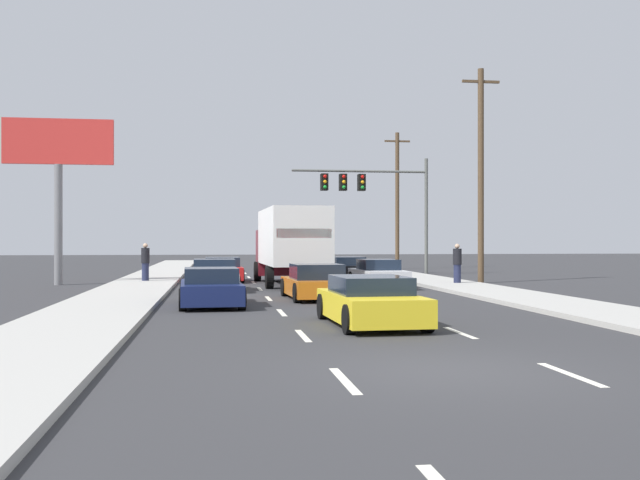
{
  "coord_description": "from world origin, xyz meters",
  "views": [
    {
      "loc": [
        -3.52,
        -10.98,
        1.99
      ],
      "look_at": [
        0.29,
        15.82,
        2.01
      ],
      "focal_mm": 41.62,
      "sensor_mm": 36.0,
      "label": 1
    }
  ],
  "objects_px": {
    "box_truck": "(290,241)",
    "roadside_billboard": "(58,163)",
    "car_black": "(348,269)",
    "car_yellow": "(371,302)",
    "utility_pole_mid": "(481,173)",
    "car_orange": "(316,283)",
    "car_red": "(222,270)",
    "car_silver": "(214,276)",
    "pedestrian_mid_block": "(457,263)",
    "car_white": "(378,275)",
    "car_navy": "(211,288)",
    "pedestrian_near_corner": "(145,262)",
    "traffic_signal_mast": "(365,189)",
    "utility_pole_far": "(397,199)"
  },
  "relations": [
    {
      "from": "box_truck",
      "to": "pedestrian_near_corner",
      "type": "height_order",
      "value": "box_truck"
    },
    {
      "from": "car_navy",
      "to": "pedestrian_mid_block",
      "type": "height_order",
      "value": "pedestrian_mid_block"
    },
    {
      "from": "box_truck",
      "to": "roadside_billboard",
      "type": "xyz_separation_m",
      "value": [
        -10.25,
        1.54,
        3.48
      ]
    },
    {
      "from": "car_red",
      "to": "roadside_billboard",
      "type": "xyz_separation_m",
      "value": [
        -7.29,
        -1.75,
        4.9
      ]
    },
    {
      "from": "box_truck",
      "to": "pedestrian_near_corner",
      "type": "distance_m",
      "value": 6.89
    },
    {
      "from": "car_white",
      "to": "car_orange",
      "type": "bearing_deg",
      "value": -121.49
    },
    {
      "from": "car_navy",
      "to": "utility_pole_mid",
      "type": "distance_m",
      "value": 16.92
    },
    {
      "from": "car_red",
      "to": "traffic_signal_mast",
      "type": "distance_m",
      "value": 10.79
    },
    {
      "from": "car_orange",
      "to": "car_red",
      "type": "bearing_deg",
      "value": 105.05
    },
    {
      "from": "roadside_billboard",
      "to": "car_silver",
      "type": "bearing_deg",
      "value": -34.77
    },
    {
      "from": "car_silver",
      "to": "traffic_signal_mast",
      "type": "xyz_separation_m",
      "value": [
        8.57,
        12.01,
        4.38
      ]
    },
    {
      "from": "box_truck",
      "to": "car_orange",
      "type": "relative_size",
      "value": 2.18
    },
    {
      "from": "box_truck",
      "to": "car_navy",
      "type": "bearing_deg",
      "value": -108.69
    },
    {
      "from": "car_orange",
      "to": "car_navy",
      "type": "bearing_deg",
      "value": -148.15
    },
    {
      "from": "car_yellow",
      "to": "pedestrian_near_corner",
      "type": "bearing_deg",
      "value": 110.75
    },
    {
      "from": "car_red",
      "to": "car_orange",
      "type": "distance_m",
      "value": 11.68
    },
    {
      "from": "car_yellow",
      "to": "car_white",
      "type": "relative_size",
      "value": 1.01
    },
    {
      "from": "car_black",
      "to": "traffic_signal_mast",
      "type": "bearing_deg",
      "value": 66.66
    },
    {
      "from": "utility_pole_mid",
      "to": "box_truck",
      "type": "bearing_deg",
      "value": -177.91
    },
    {
      "from": "box_truck",
      "to": "car_white",
      "type": "relative_size",
      "value": 2.1
    },
    {
      "from": "car_red",
      "to": "utility_pole_mid",
      "type": "xyz_separation_m",
      "value": [
        11.96,
        -2.96,
        4.61
      ]
    },
    {
      "from": "car_red",
      "to": "pedestrian_mid_block",
      "type": "relative_size",
      "value": 2.41
    },
    {
      "from": "car_navy",
      "to": "car_black",
      "type": "height_order",
      "value": "car_navy"
    },
    {
      "from": "car_silver",
      "to": "box_truck",
      "type": "xyz_separation_m",
      "value": [
        3.34,
        3.26,
        1.4
      ]
    },
    {
      "from": "traffic_signal_mast",
      "to": "utility_pole_mid",
      "type": "bearing_deg",
      "value": -65.89
    },
    {
      "from": "car_orange",
      "to": "car_yellow",
      "type": "xyz_separation_m",
      "value": [
        0.23,
        -7.87,
        0.0
      ]
    },
    {
      "from": "car_white",
      "to": "pedestrian_near_corner",
      "type": "relative_size",
      "value": 2.45
    },
    {
      "from": "roadside_billboard",
      "to": "pedestrian_mid_block",
      "type": "distance_m",
      "value": 18.29
    },
    {
      "from": "roadside_billboard",
      "to": "car_orange",
      "type": "bearing_deg",
      "value": -42.71
    },
    {
      "from": "car_orange",
      "to": "car_white",
      "type": "distance_m",
      "value": 6.53
    },
    {
      "from": "car_navy",
      "to": "pedestrian_mid_block",
      "type": "bearing_deg",
      "value": 38.89
    },
    {
      "from": "car_red",
      "to": "car_white",
      "type": "distance_m",
      "value": 8.61
    },
    {
      "from": "car_navy",
      "to": "car_white",
      "type": "xyz_separation_m",
      "value": [
        6.92,
        7.75,
        0.02
      ]
    },
    {
      "from": "car_orange",
      "to": "traffic_signal_mast",
      "type": "xyz_separation_m",
      "value": [
        5.16,
        16.75,
        4.4
      ]
    },
    {
      "from": "car_silver",
      "to": "car_yellow",
      "type": "bearing_deg",
      "value": -73.89
    },
    {
      "from": "box_truck",
      "to": "roadside_billboard",
      "type": "distance_m",
      "value": 10.94
    },
    {
      "from": "roadside_billboard",
      "to": "pedestrian_mid_block",
      "type": "height_order",
      "value": "roadside_billboard"
    },
    {
      "from": "car_silver",
      "to": "car_white",
      "type": "xyz_separation_m",
      "value": [
        6.82,
        0.83,
        -0.02
      ]
    },
    {
      "from": "car_white",
      "to": "car_silver",
      "type": "bearing_deg",
      "value": -173.02
    },
    {
      "from": "car_white",
      "to": "utility_pole_mid",
      "type": "distance_m",
      "value": 7.7
    },
    {
      "from": "traffic_signal_mast",
      "to": "pedestrian_near_corner",
      "type": "height_order",
      "value": "traffic_signal_mast"
    },
    {
      "from": "utility_pole_mid",
      "to": "pedestrian_mid_block",
      "type": "xyz_separation_m",
      "value": [
        -1.78,
        -1.9,
        -4.16
      ]
    },
    {
      "from": "car_silver",
      "to": "box_truck",
      "type": "bearing_deg",
      "value": 44.26
    },
    {
      "from": "car_yellow",
      "to": "utility_pole_far",
      "type": "relative_size",
      "value": 0.45
    },
    {
      "from": "pedestrian_near_corner",
      "to": "car_white",
      "type": "bearing_deg",
      "value": -24.26
    },
    {
      "from": "car_silver",
      "to": "car_yellow",
      "type": "distance_m",
      "value": 13.12
    },
    {
      "from": "car_yellow",
      "to": "car_silver",
      "type": "bearing_deg",
      "value": 106.11
    },
    {
      "from": "car_black",
      "to": "box_truck",
      "type": "bearing_deg",
      "value": -126.54
    },
    {
      "from": "utility_pole_mid",
      "to": "traffic_signal_mast",
      "type": "bearing_deg",
      "value": 114.11
    },
    {
      "from": "car_yellow",
      "to": "utility_pole_mid",
      "type": "height_order",
      "value": "utility_pole_mid"
    }
  ]
}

